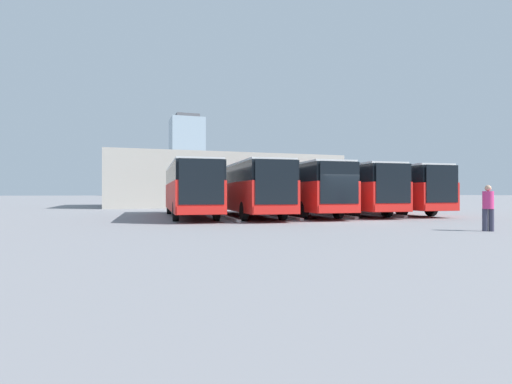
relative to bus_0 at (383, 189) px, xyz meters
name	(u,v)px	position (x,y,z in m)	size (l,w,h in m)	color
ground_plane	(344,221)	(7.17, 6.47, -1.85)	(600.00, 600.00, 0.00)	gray
bus_0	(383,189)	(0.00, 0.00, 0.00)	(3.30, 12.61, 3.31)	red
curb_divider_0	(378,214)	(1.79, 1.85, -1.77)	(0.24, 6.26, 0.15)	#B2B2AD
bus_1	(342,188)	(3.59, 0.18, 0.00)	(3.30, 12.61, 3.31)	red
curb_divider_1	(333,215)	(5.38, 2.03, -1.77)	(0.24, 6.26, 0.15)	#B2B2AD
bus_2	(297,188)	(7.17, 0.44, 0.00)	(3.30, 12.61, 3.31)	red
curb_divider_2	(283,216)	(8.97, 2.29, -1.77)	(0.24, 6.26, 0.15)	#B2B2AD
bus_3	(247,188)	(10.76, 0.55, 0.00)	(3.30, 12.61, 3.31)	red
curb_divider_3	(227,218)	(12.55, 2.39, -1.77)	(0.24, 6.26, 0.15)	#B2B2AD
bus_4	(190,188)	(14.35, -0.28, 0.00)	(3.30, 12.61, 3.31)	red
pedestrian	(488,206)	(4.69, 13.09, -0.87)	(0.56, 0.56, 1.82)	#38384C
station_building	(223,181)	(7.17, -20.69, 1.13)	(26.15, 13.67, 5.89)	#A8A399
office_tower	(187,156)	(-20.05, -227.54, 23.12)	(20.29, 20.29, 51.14)	#93A8B7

